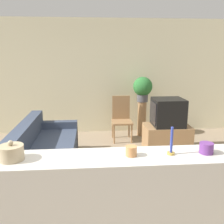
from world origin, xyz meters
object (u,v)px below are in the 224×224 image
Objects in this scene: potted_plant at (143,88)px; decorative_bowl at (11,152)px; television at (168,112)px; wooden_chair at (121,117)px; couch at (46,154)px.

decorative_bowl is (-1.87, -3.52, -0.07)m from potted_plant.
television reaches higher than wooden_chair.
wooden_chair is (-0.81, 0.77, -0.27)m from television.
couch is 2.05m from wooden_chair.
television is at bearing 16.88° from couch.
television is 1.10m from potted_plant.
wooden_chair is at bearing 67.52° from decorative_bowl.
potted_plant is at bearing 40.82° from couch.
television is 1.04× the size of potted_plant.
decorative_bowl is (0.07, -1.84, 0.78)m from couch.
television reaches higher than couch.
couch is 2.00m from decorative_bowl.
decorative_bowl reaches higher than wooden_chair.
potted_plant is 2.70× the size of decorative_bowl.
decorative_bowl is at bearing -112.48° from wooden_chair.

